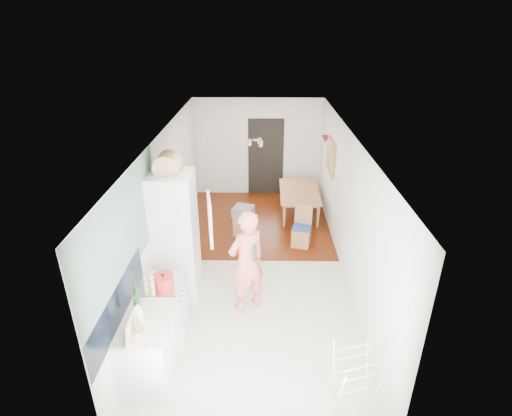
{
  "coord_description": "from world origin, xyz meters",
  "views": [
    {
      "loc": [
        0.1,
        -6.3,
        4.22
      ],
      "look_at": [
        -0.0,
        0.2,
        1.13
      ],
      "focal_mm": 28.0,
      "sensor_mm": 36.0,
      "label": 1
    }
  ],
  "objects_px": {
    "drying_rack": "(354,382)",
    "dining_chair": "(302,227)",
    "dining_table": "(300,204)",
    "person": "(246,254)",
    "stool": "(243,224)"
  },
  "relations": [
    {
      "from": "stool",
      "to": "drying_rack",
      "type": "distance_m",
      "value": 4.49
    },
    {
      "from": "person",
      "to": "dining_chair",
      "type": "xyz_separation_m",
      "value": [
        1.04,
        1.96,
        -0.59
      ]
    },
    {
      "from": "dining_table",
      "to": "stool",
      "type": "xyz_separation_m",
      "value": [
        -1.31,
        -1.04,
        -0.01
      ]
    },
    {
      "from": "dining_chair",
      "to": "stool",
      "type": "relative_size",
      "value": 1.8
    },
    {
      "from": "person",
      "to": "dining_chair",
      "type": "height_order",
      "value": "person"
    },
    {
      "from": "dining_table",
      "to": "dining_chair",
      "type": "xyz_separation_m",
      "value": [
        -0.1,
        -1.5,
        0.18
      ]
    },
    {
      "from": "dining_chair",
      "to": "drying_rack",
      "type": "relative_size",
      "value": 1.02
    },
    {
      "from": "person",
      "to": "dining_table",
      "type": "bearing_deg",
      "value": -143.16
    },
    {
      "from": "dining_chair",
      "to": "drying_rack",
      "type": "height_order",
      "value": "dining_chair"
    },
    {
      "from": "dining_chair",
      "to": "stool",
      "type": "xyz_separation_m",
      "value": [
        -1.2,
        0.46,
        -0.19
      ]
    },
    {
      "from": "drying_rack",
      "to": "dining_chair",
      "type": "bearing_deg",
      "value": 76.97
    },
    {
      "from": "dining_table",
      "to": "drying_rack",
      "type": "xyz_separation_m",
      "value": [
        0.17,
        -5.27,
        0.17
      ]
    },
    {
      "from": "dining_table",
      "to": "dining_chair",
      "type": "distance_m",
      "value": 1.51
    },
    {
      "from": "dining_chair",
      "to": "stool",
      "type": "bearing_deg",
      "value": 173.42
    },
    {
      "from": "person",
      "to": "drying_rack",
      "type": "relative_size",
      "value": 2.44
    }
  ]
}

